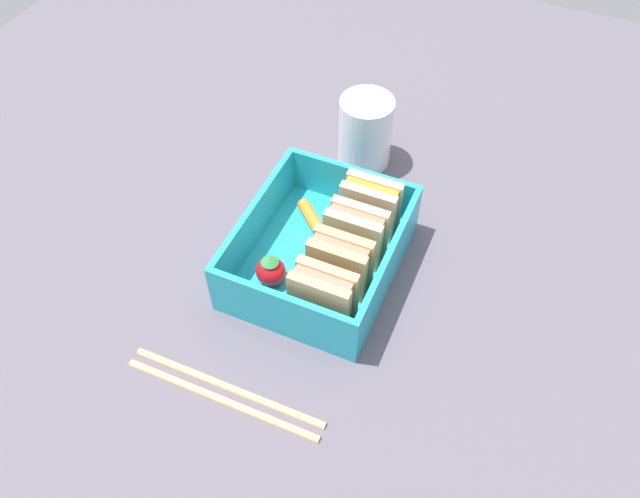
# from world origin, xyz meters

# --- Properties ---
(ground_plane) EXTENTS (1.20, 1.20, 0.02)m
(ground_plane) POSITION_xyz_m (0.00, 0.00, -0.01)
(ground_plane) COLOR #564F5B
(bento_tray) EXTENTS (0.18, 0.15, 0.01)m
(bento_tray) POSITION_xyz_m (0.00, 0.00, 0.01)
(bento_tray) COLOR #21A6BD
(bento_tray) RESTS_ON ground_plane
(bento_rim) EXTENTS (0.18, 0.15, 0.05)m
(bento_rim) POSITION_xyz_m (0.00, 0.00, 0.04)
(bento_rim) COLOR #21A6BD
(bento_rim) RESTS_ON bento_tray
(sandwich_left) EXTENTS (0.03, 0.06, 0.06)m
(sandwich_left) POSITION_xyz_m (-0.06, 0.03, 0.04)
(sandwich_left) COLOR #DEB28A
(sandwich_left) RESTS_ON bento_tray
(sandwich_center_left) EXTENTS (0.03, 0.06, 0.06)m
(sandwich_center_left) POSITION_xyz_m (-0.02, 0.03, 0.04)
(sandwich_center_left) COLOR #D3B886
(sandwich_center_left) RESTS_ON bento_tray
(sandwich_center) EXTENTS (0.03, 0.06, 0.06)m
(sandwich_center) POSITION_xyz_m (0.02, 0.03, 0.04)
(sandwich_center) COLOR tan
(sandwich_center) RESTS_ON bento_tray
(sandwich_center_right) EXTENTS (0.03, 0.06, 0.06)m
(sandwich_center_right) POSITION_xyz_m (0.06, 0.03, 0.04)
(sandwich_center_right) COLOR tan
(sandwich_center_right) RESTS_ON bento_tray
(carrot_stick_far_left) EXTENTS (0.04, 0.04, 0.01)m
(carrot_stick_far_left) POSITION_xyz_m (-0.04, -0.03, 0.02)
(carrot_stick_far_left) COLOR orange
(carrot_stick_far_left) RESTS_ON bento_tray
(strawberry_far_left) EXTENTS (0.03, 0.03, 0.03)m
(strawberry_far_left) POSITION_xyz_m (0.04, -0.03, 0.03)
(strawberry_far_left) COLOR red
(strawberry_far_left) RESTS_ON bento_tray
(chopstick_pair) EXTENTS (0.02, 0.18, 0.01)m
(chopstick_pair) POSITION_xyz_m (0.16, -0.02, 0.00)
(chopstick_pair) COLOR tan
(chopstick_pair) RESTS_ON ground_plane
(drinking_glass) EXTENTS (0.06, 0.06, 0.08)m
(drinking_glass) POSITION_xyz_m (-0.16, -0.02, 0.04)
(drinking_glass) COLOR white
(drinking_glass) RESTS_ON ground_plane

